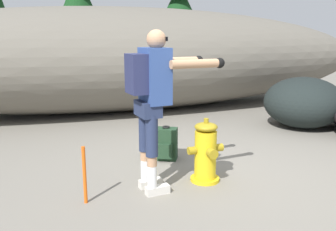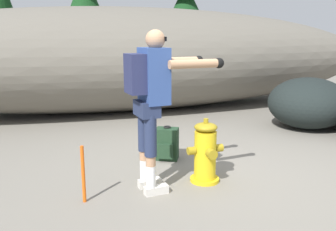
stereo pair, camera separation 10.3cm
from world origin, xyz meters
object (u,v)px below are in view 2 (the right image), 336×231
(utility_worker, at_px, (153,91))
(boulder_large, at_px, (308,103))
(spare_backpack, at_px, (167,144))
(survey_stake, at_px, (83,174))
(fire_hydrant, at_px, (205,153))

(utility_worker, xyz_separation_m, boulder_large, (3.46, 1.77, -0.63))
(spare_backpack, distance_m, boulder_large, 3.14)
(utility_worker, height_order, survey_stake, utility_worker)
(spare_backpack, relative_size, survey_stake, 0.78)
(fire_hydrant, xyz_separation_m, survey_stake, (-1.39, -0.11, -0.04))
(boulder_large, xyz_separation_m, survey_stake, (-4.22, -1.82, -0.17))
(spare_backpack, bearing_deg, survey_stake, -22.64)
(utility_worker, relative_size, spare_backpack, 3.68)
(fire_hydrant, height_order, spare_backpack, fire_hydrant)
(utility_worker, bearing_deg, spare_backpack, 58.67)
(spare_backpack, distance_m, survey_stake, 1.55)
(boulder_large, bearing_deg, utility_worker, -152.91)
(utility_worker, bearing_deg, fire_hydrant, -0.35)
(fire_hydrant, xyz_separation_m, spare_backpack, (-0.18, 0.87, -0.13))
(spare_backpack, bearing_deg, fire_hydrant, 40.45)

